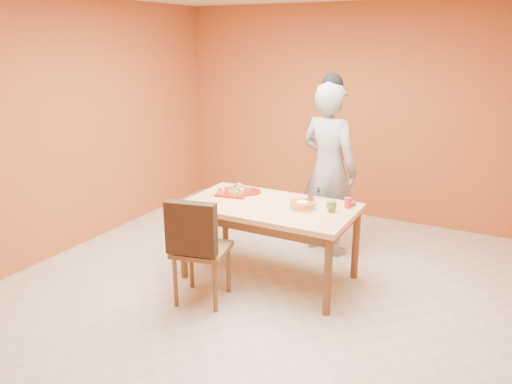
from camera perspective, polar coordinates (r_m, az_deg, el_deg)
The scene contains 15 objects.
floor at distance 4.81m, azimuth -0.42°, elevation -10.91°, with size 5.00×5.00×0.00m, color beige.
wall_back at distance 6.61m, azimuth 10.03°, elevation 8.96°, with size 4.50×4.50×0.00m, color #B8582A.
wall_left at distance 5.74m, azimuth -20.76°, elevation 6.91°, with size 5.00×5.00×0.00m, color #B8582A.
dining_table at distance 4.74m, azimuth 1.58°, elevation -2.51°, with size 1.60×0.90×0.76m.
dining_chair at distance 4.41m, azimuth -6.39°, elevation -6.30°, with size 0.55×0.62×0.99m.
pastry_pile at distance 5.02m, azimuth -2.55°, elevation 0.48°, with size 0.28×0.28×0.09m, color #E4AB61, non-canonical shape.
person at distance 5.37m, azimuth 8.29°, elevation 2.57°, with size 0.67×0.44×1.85m, color gray.
pastry_platter at distance 5.03m, azimuth -2.54°, elevation -0.11°, with size 0.31×0.31×0.02m, color maroon.
red_dinner_plate at distance 5.08m, azimuth -0.87°, elevation 0.04°, with size 0.26×0.26×0.02m, color maroon.
white_cake_plate at distance 4.61m, azimuth 5.29°, elevation -1.87°, with size 0.26×0.26×0.01m, color white.
sponge_cake at distance 4.60m, azimuth 5.30°, elevation -1.48°, with size 0.24×0.24×0.05m, color #F1A13E.
cake_server at distance 4.74m, azimuth 6.27°, elevation -0.49°, with size 0.06×0.29×0.01m, color silver.
egg_ornament at distance 4.55m, azimuth 8.63°, elevation -1.52°, with size 0.10×0.08×0.12m, color olive.
magenta_glass at distance 4.69m, azimuth 10.46°, elevation -1.22°, with size 0.07×0.07×0.10m, color #CC1E4A.
checker_tin at distance 4.78m, azimuth 10.75°, elevation -1.26°, with size 0.10×0.10×0.03m, color #3C1F10.
Camera 1 is at (2.02, -3.73, 2.26)m, focal length 35.00 mm.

